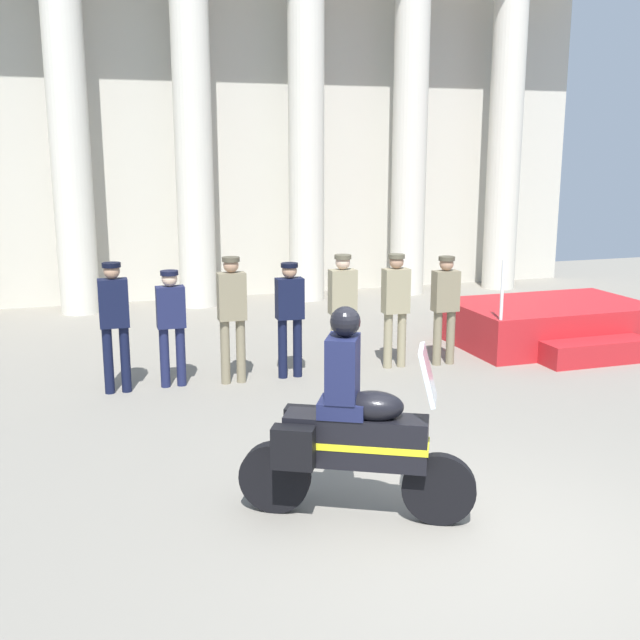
# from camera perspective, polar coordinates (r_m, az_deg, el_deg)

# --- Properties ---
(ground_plane) EXTENTS (28.00, 28.00, 0.00)m
(ground_plane) POSITION_cam_1_polar(r_m,az_deg,el_deg) (6.77, 10.72, -15.78)
(ground_plane) COLOR gray
(colonnade_backdrop) EXTENTS (18.44, 1.61, 8.17)m
(colonnade_backdrop) POSITION_cam_1_polar(r_m,az_deg,el_deg) (16.63, -9.73, 15.66)
(colonnade_backdrop) COLOR beige
(colonnade_backdrop) RESTS_ON ground_plane
(reviewing_stand) EXTENTS (3.13, 2.49, 1.60)m
(reviewing_stand) POSITION_cam_1_polar(r_m,az_deg,el_deg) (13.37, 16.76, -0.36)
(reviewing_stand) COLOR #B21E23
(reviewing_stand) RESTS_ON ground_plane
(officer_in_row_0) EXTENTS (0.38, 0.24, 1.75)m
(officer_in_row_0) POSITION_cam_1_polar(r_m,az_deg,el_deg) (10.49, -14.95, 0.23)
(officer_in_row_0) COLOR black
(officer_in_row_0) RESTS_ON ground_plane
(officer_in_row_1) EXTENTS (0.38, 0.24, 1.61)m
(officer_in_row_1) POSITION_cam_1_polar(r_m,az_deg,el_deg) (10.62, -10.93, 0.09)
(officer_in_row_1) COLOR #191E42
(officer_in_row_1) RESTS_ON ground_plane
(officer_in_row_2) EXTENTS (0.38, 0.24, 1.77)m
(officer_in_row_2) POSITION_cam_1_polar(r_m,az_deg,el_deg) (10.63, -6.51, 0.77)
(officer_in_row_2) COLOR #7A7056
(officer_in_row_2) RESTS_ON ground_plane
(officer_in_row_3) EXTENTS (0.38, 0.24, 1.65)m
(officer_in_row_3) POSITION_cam_1_polar(r_m,az_deg,el_deg) (10.86, -2.25, 0.70)
(officer_in_row_3) COLOR black
(officer_in_row_3) RESTS_ON ground_plane
(officer_in_row_4) EXTENTS (0.38, 0.24, 1.73)m
(officer_in_row_4) POSITION_cam_1_polar(r_m,az_deg,el_deg) (11.08, 1.68, 1.21)
(officer_in_row_4) COLOR gray
(officer_in_row_4) RESTS_ON ground_plane
(officer_in_row_5) EXTENTS (0.38, 0.24, 1.70)m
(officer_in_row_5) POSITION_cam_1_polar(r_m,az_deg,el_deg) (11.41, 5.61, 1.37)
(officer_in_row_5) COLOR gray
(officer_in_row_5) RESTS_ON ground_plane
(officer_in_row_6) EXTENTS (0.38, 0.24, 1.65)m
(officer_in_row_6) POSITION_cam_1_polar(r_m,az_deg,el_deg) (11.67, 9.23, 1.36)
(officer_in_row_6) COLOR #7A7056
(officer_in_row_6) RESTS_ON ground_plane
(motorcycle_with_rider) EXTENTS (1.90, 1.16, 1.90)m
(motorcycle_with_rider) POSITION_cam_1_polar(r_m,az_deg,el_deg) (6.76, 2.07, -8.22)
(motorcycle_with_rider) COLOR black
(motorcycle_with_rider) RESTS_ON ground_plane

